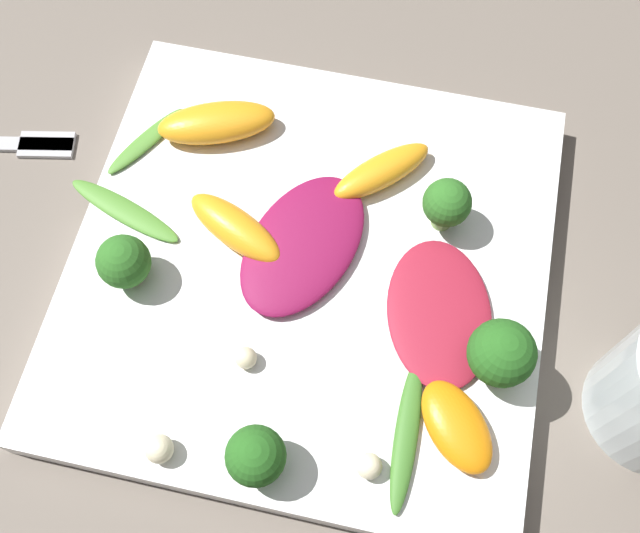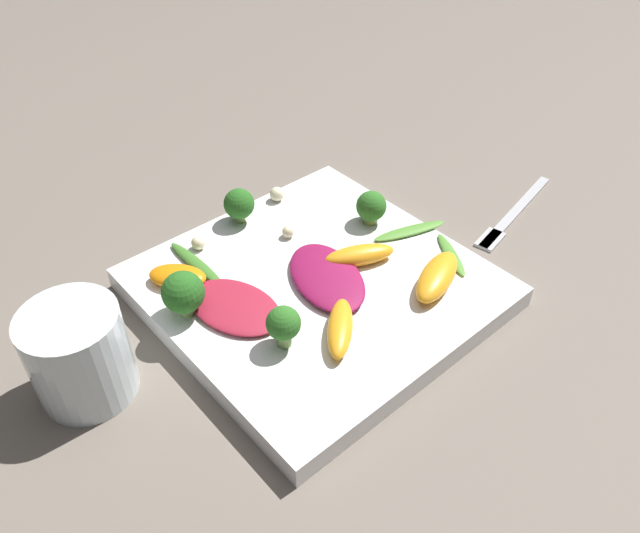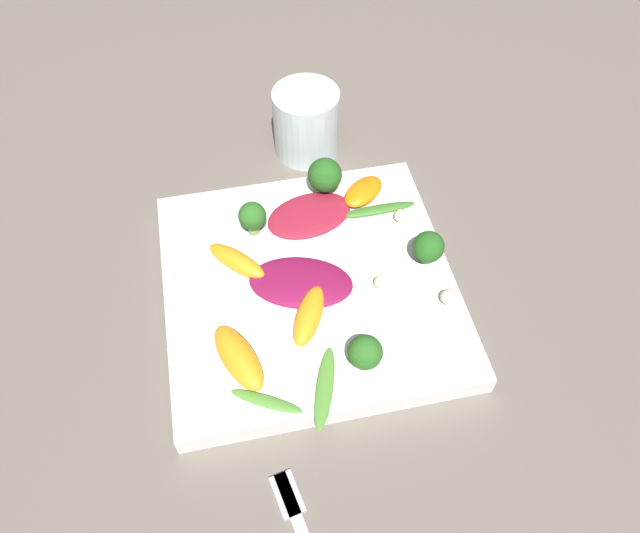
{
  "view_description": "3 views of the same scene",
  "coord_description": "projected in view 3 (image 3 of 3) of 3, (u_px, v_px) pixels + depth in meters",
  "views": [
    {
      "loc": [
        -0.19,
        -0.05,
        0.45
      ],
      "look_at": [
        -0.01,
        -0.01,
        0.03
      ],
      "focal_mm": 42.0,
      "sensor_mm": 36.0,
      "label": 1
    },
    {
      "loc": [
        0.35,
        -0.3,
        0.43
      ],
      "look_at": [
        0.01,
        -0.0,
        0.05
      ],
      "focal_mm": 35.0,
      "sensor_mm": 36.0,
      "label": 2
    },
    {
      "loc": [
        0.07,
        0.38,
        0.55
      ],
      "look_at": [
        -0.01,
        -0.01,
        0.04
      ],
      "focal_mm": 35.0,
      "sensor_mm": 36.0,
      "label": 3
    }
  ],
  "objects": [
    {
      "name": "broccoli_floret_1",
      "position": [
        252.0,
        217.0,
        0.67
      ],
      "size": [
        0.03,
        0.03,
        0.04
      ],
      "color": "#7A9E51",
      "rests_on": "plate"
    },
    {
      "name": "orange_segment_0",
      "position": [
        239.0,
        357.0,
        0.58
      ],
      "size": [
        0.06,
        0.08,
        0.02
      ],
      "color": "orange",
      "rests_on": "plate"
    },
    {
      "name": "drinking_glass",
      "position": [
        306.0,
        123.0,
        0.77
      ],
      "size": [
        0.08,
        0.08,
        0.09
      ],
      "color": "silver",
      "rests_on": "ground_plane"
    },
    {
      "name": "arugula_sprig_2",
      "position": [
        377.0,
        210.0,
        0.7
      ],
      "size": [
        0.09,
        0.02,
        0.01
      ],
      "color": "#3D7528",
      "rests_on": "plate"
    },
    {
      "name": "broccoli_floret_3",
      "position": [
        365.0,
        353.0,
        0.57
      ],
      "size": [
        0.03,
        0.03,
        0.04
      ],
      "color": "#7A9E51",
      "rests_on": "plate"
    },
    {
      "name": "orange_segment_3",
      "position": [
        363.0,
        191.0,
        0.72
      ],
      "size": [
        0.06,
        0.06,
        0.02
      ],
      "color": "orange",
      "rests_on": "plate"
    },
    {
      "name": "broccoli_floret_2",
      "position": [
        429.0,
        249.0,
        0.65
      ],
      "size": [
        0.03,
        0.03,
        0.04
      ],
      "color": "#7A9E51",
      "rests_on": "plate"
    },
    {
      "name": "broccoli_floret_0",
      "position": [
        325.0,
        176.0,
        0.71
      ],
      "size": [
        0.04,
        0.04,
        0.05
      ],
      "color": "#84AD5B",
      "rests_on": "plate"
    },
    {
      "name": "radicchio_leaf_0",
      "position": [
        301.0,
        282.0,
        0.64
      ],
      "size": [
        0.12,
        0.09,
        0.01
      ],
      "color": "maroon",
      "rests_on": "plate"
    },
    {
      "name": "orange_segment_2",
      "position": [
        309.0,
        316.0,
        0.61
      ],
      "size": [
        0.05,
        0.08,
        0.02
      ],
      "color": "orange",
      "rests_on": "plate"
    },
    {
      "name": "radicchio_leaf_1",
      "position": [
        309.0,
        215.0,
        0.7
      ],
      "size": [
        0.11,
        0.08,
        0.01
      ],
      "color": "maroon",
      "rests_on": "plate"
    },
    {
      "name": "orange_segment_1",
      "position": [
        237.0,
        261.0,
        0.65
      ],
      "size": [
        0.07,
        0.07,
        0.02
      ],
      "color": "orange",
      "rests_on": "plate"
    },
    {
      "name": "macadamia_nut_1",
      "position": [
        380.0,
        282.0,
        0.64
      ],
      "size": [
        0.01,
        0.01,
        0.01
      ],
      "color": "beige",
      "rests_on": "plate"
    },
    {
      "name": "ground_plane",
      "position": [
        309.0,
        293.0,
        0.67
      ],
      "size": [
        2.4,
        2.4,
        0.0
      ],
      "primitive_type": "plane",
      "color": "#6B6056"
    },
    {
      "name": "macadamia_nut_0",
      "position": [
        401.0,
        216.0,
        0.69
      ],
      "size": [
        0.01,
        0.01,
        0.01
      ],
      "color": "beige",
      "rests_on": "plate"
    },
    {
      "name": "arugula_sprig_0",
      "position": [
        325.0,
        387.0,
        0.57
      ],
      "size": [
        0.04,
        0.09,
        0.0
      ],
      "color": "#518E33",
      "rests_on": "plate"
    },
    {
      "name": "macadamia_nut_2",
      "position": [
        449.0,
        297.0,
        0.63
      ],
      "size": [
        0.02,
        0.02,
        0.02
      ],
      "color": "beige",
      "rests_on": "plate"
    },
    {
      "name": "arugula_sprig_1",
      "position": [
        266.0,
        401.0,
        0.56
      ],
      "size": [
        0.07,
        0.04,
        0.0
      ],
      "color": "#518E33",
      "rests_on": "plate"
    },
    {
      "name": "plate",
      "position": [
        309.0,
        287.0,
        0.66
      ],
      "size": [
        0.3,
        0.3,
        0.02
      ],
      "color": "white",
      "rests_on": "ground_plane"
    }
  ]
}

